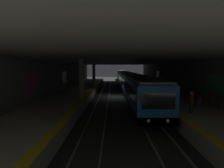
% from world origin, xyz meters
% --- Properties ---
extents(ground_plane, '(120.00, 120.00, 0.00)m').
position_xyz_m(ground_plane, '(0.00, 0.00, 0.00)').
color(ground_plane, '#2D302D').
extents(track_left, '(60.00, 1.53, 0.16)m').
position_xyz_m(track_left, '(0.00, -2.20, 0.08)').
color(track_left, gray).
rests_on(track_left, ground).
extents(track_right, '(60.00, 1.53, 0.16)m').
position_xyz_m(track_right, '(0.00, 2.20, 0.08)').
color(track_right, gray).
rests_on(track_right, ground).
extents(platform_left, '(60.00, 5.30, 1.06)m').
position_xyz_m(platform_left, '(0.00, -6.55, 0.53)').
color(platform_left, '#B7B2A8').
rests_on(platform_left, ground).
extents(platform_right, '(60.00, 5.30, 1.06)m').
position_xyz_m(platform_right, '(0.00, 6.55, 0.53)').
color(platform_right, '#B7B2A8').
rests_on(platform_right, ground).
extents(wall_left, '(60.00, 0.56, 5.60)m').
position_xyz_m(wall_left, '(-0.00, -9.45, 2.80)').
color(wall_left, slate).
rests_on(wall_left, ground).
extents(wall_right, '(60.00, 0.56, 5.60)m').
position_xyz_m(wall_right, '(0.02, 9.45, 2.80)').
color(wall_right, slate).
rests_on(wall_right, ground).
extents(ceiling_slab, '(60.00, 19.40, 0.40)m').
position_xyz_m(ceiling_slab, '(0.00, 0.00, 5.80)').
color(ceiling_slab, '#ADAAA3').
rests_on(ceiling_slab, wall_left).
extents(pillar_near, '(0.56, 0.56, 4.55)m').
position_xyz_m(pillar_near, '(-7.75, 4.35, 3.33)').
color(pillar_near, gray).
rests_on(pillar_near, platform_right).
extents(pillar_far, '(0.56, 0.56, 4.55)m').
position_xyz_m(pillar_far, '(5.19, 4.35, 3.33)').
color(pillar_far, gray).
rests_on(pillar_far, platform_right).
extents(metro_train, '(60.05, 2.83, 3.49)m').
position_xyz_m(metro_train, '(14.10, -2.20, 2.03)').
color(metro_train, '#19569E').
rests_on(metro_train, track_left).
extents(bench_left_near, '(1.70, 0.47, 0.86)m').
position_xyz_m(bench_left_near, '(-11.79, -8.53, 1.57)').
color(bench_left_near, '#262628').
rests_on(bench_left_near, platform_left).
extents(bench_left_mid, '(1.70, 0.47, 0.86)m').
position_xyz_m(bench_left_mid, '(-0.30, -8.53, 1.57)').
color(bench_left_mid, '#262628').
rests_on(bench_left_mid, platform_left).
extents(bench_left_far, '(1.70, 0.47, 0.86)m').
position_xyz_m(bench_left_far, '(11.72, -8.53, 1.57)').
color(bench_left_far, '#262628').
rests_on(bench_left_far, platform_left).
extents(bench_right_near, '(1.70, 0.47, 0.86)m').
position_xyz_m(bench_right_near, '(-6.89, 8.53, 1.57)').
color(bench_right_near, '#262628').
rests_on(bench_right_near, platform_right).
extents(bench_right_mid, '(1.70, 0.47, 0.86)m').
position_xyz_m(bench_right_mid, '(10.79, 8.53, 1.57)').
color(bench_right_mid, '#262628').
rests_on(bench_right_mid, platform_right).
extents(bench_right_far, '(1.70, 0.47, 0.86)m').
position_xyz_m(bench_right_far, '(13.32, 8.53, 1.57)').
color(bench_right_far, '#262628').
rests_on(bench_right_far, platform_right).
extents(person_waiting_near, '(0.60, 0.24, 1.75)m').
position_xyz_m(person_waiting_near, '(-13.91, -5.29, 2.01)').
color(person_waiting_near, '#333333').
rests_on(person_waiting_near, platform_left).
extents(person_walking_mid, '(0.60, 0.23, 1.67)m').
position_xyz_m(person_walking_mid, '(-5.40, -5.97, 1.96)').
color(person_walking_mid, black).
rests_on(person_walking_mid, platform_left).
extents(person_standing_far, '(0.60, 0.22, 1.63)m').
position_xyz_m(person_standing_far, '(-6.88, -6.77, 1.93)').
color(person_standing_far, '#2F2F2F').
rests_on(person_standing_far, platform_left).
extents(suitcase_rolling, '(0.33, 0.26, 0.89)m').
position_xyz_m(suitcase_rolling, '(-11.23, -7.06, 1.35)').
color(suitcase_rolling, navy).
rests_on(suitcase_rolling, platform_left).
extents(backpack_on_floor, '(0.30, 0.20, 0.40)m').
position_xyz_m(backpack_on_floor, '(-4.98, -5.42, 1.25)').
color(backpack_on_floor, maroon).
rests_on(backpack_on_floor, platform_left).
extents(trash_bin, '(0.44, 0.44, 0.85)m').
position_xyz_m(trash_bin, '(-10.16, -7.80, 1.48)').
color(trash_bin, '#595B5E').
rests_on(trash_bin, platform_left).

